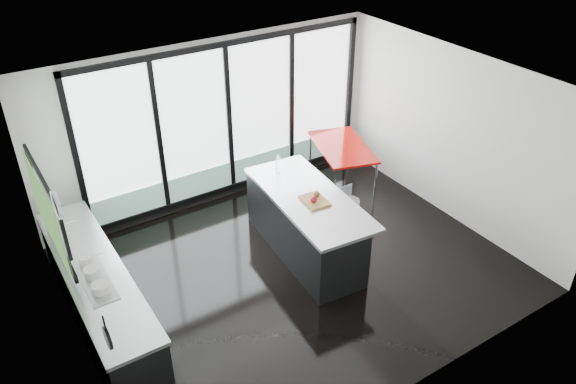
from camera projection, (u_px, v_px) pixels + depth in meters
floor at (293, 269)px, 8.29m from camera, size 6.00×5.00×0.00m
ceiling at (294, 90)px, 6.81m from camera, size 6.00×5.00×0.00m
wall_back at (227, 126)px, 9.50m from camera, size 6.00×0.09×2.80m
wall_front at (427, 295)px, 5.76m from camera, size 6.00×0.00×2.80m
wall_left at (59, 240)px, 6.29m from camera, size 0.26×5.00×2.80m
wall_right at (451, 135)px, 8.93m from camera, size 0.00×5.00×2.80m
counter_cabinets at (100, 297)px, 7.10m from camera, size 0.69×3.24×1.36m
island at (304, 225)px, 8.39m from camera, size 1.21×2.47×1.27m
bar_stool_near at (344, 244)px, 8.23m from camera, size 0.57×0.57×0.70m
bar_stool_far at (348, 217)px, 8.88m from camera, size 0.40×0.40×0.63m
red_table at (341, 165)px, 10.14m from camera, size 1.25×1.67×0.79m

